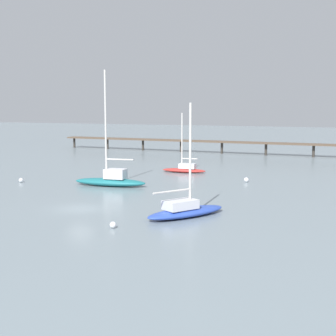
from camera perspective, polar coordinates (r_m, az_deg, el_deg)
The scene contains 7 objects.
ground_plane at distance 44.69m, azimuth -10.50°, elevation -4.83°, with size 400.00×400.00×0.00m, color gray.
sailboat_red at distance 68.31m, azimuth 2.02°, elevation -0.04°, with size 6.55×2.50×8.51m.
sailboat_blue at distance 40.73m, azimuth 2.07°, elevation -4.96°, with size 5.96×8.01×9.67m.
sailboat_teal at distance 56.89m, azimuth -6.86°, elevation -1.31°, with size 9.13×3.69×13.62m.
mooring_buoy_outer at distance 61.96m, azimuth -17.21°, elevation -1.41°, with size 0.56×0.56×0.56m, color silver.
mooring_buoy_mid at distance 60.15m, azimuth 9.37°, elevation -1.41°, with size 0.60×0.60×0.60m, color silver.
mooring_buoy_near at distance 37.22m, azimuth -6.62°, elevation -6.79°, with size 0.51×0.51×0.51m, color silver.
Camera 1 is at (25.03, -35.84, 9.25)m, focal length 50.84 mm.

